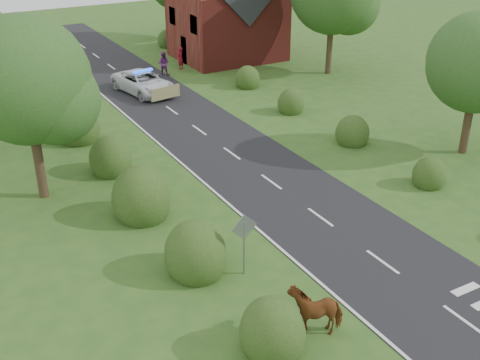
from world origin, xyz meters
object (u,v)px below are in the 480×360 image
cow (315,311)px  pedestrian_red (180,58)px  road_sign (244,235)px  police_van (143,83)px  pedestrian_purple (163,63)px

cow → pedestrian_red: (9.11, 30.44, 0.17)m
road_sign → cow: size_ratio=1.28×
police_van → pedestrian_red: bearing=31.3°
police_van → pedestrian_red: size_ratio=3.31×
road_sign → police_van: size_ratio=0.44×
police_van → pedestrian_red: 6.40m
road_sign → police_van: road_sign is taller
pedestrian_red → pedestrian_purple: 1.98m
cow → police_van: 26.52m
cow → police_van: police_van is taller
cow → pedestrian_red: size_ratio=1.13×
cow → pedestrian_red: 31.77m
road_sign → pedestrian_purple: size_ratio=1.40×
road_sign → cow: bearing=-83.3°
police_van → pedestrian_purple: pedestrian_purple is taller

